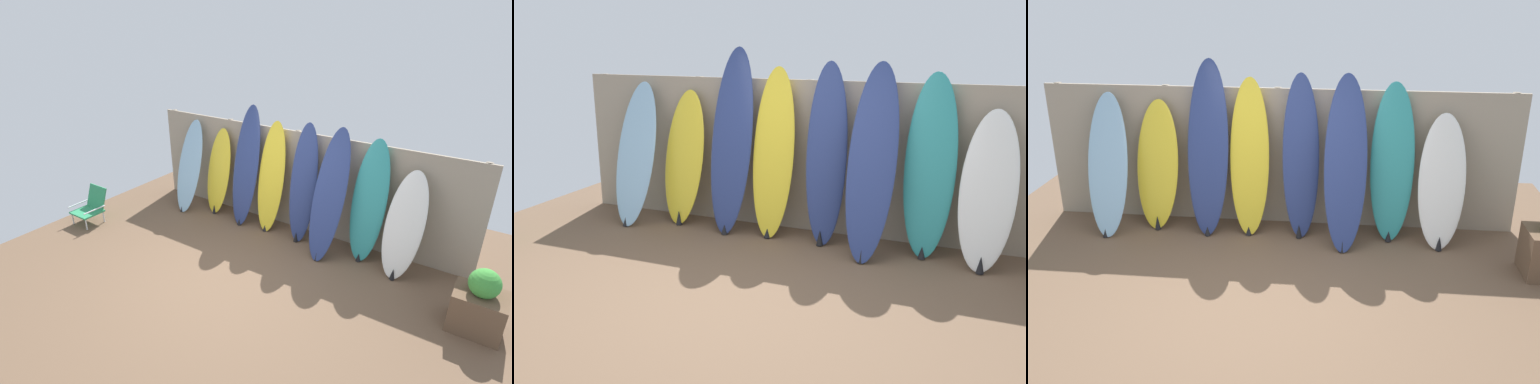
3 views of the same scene
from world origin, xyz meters
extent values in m
plane|color=brown|center=(0.00, 0.00, 0.00)|extent=(7.68, 7.68, 0.00)
cube|color=gray|center=(0.00, 2.00, 0.90)|extent=(6.08, 0.04, 1.80)
cylinder|color=gray|center=(-2.88, 2.04, 0.90)|extent=(0.10, 0.10, 1.80)
cylinder|color=gray|center=(-1.44, 2.04, 0.90)|extent=(0.10, 0.10, 1.80)
cylinder|color=gray|center=(0.00, 2.04, 0.90)|extent=(0.10, 0.10, 1.80)
cylinder|color=gray|center=(1.44, 2.04, 0.90)|extent=(0.10, 0.10, 1.80)
cylinder|color=gray|center=(2.88, 2.04, 0.90)|extent=(0.10, 0.10, 1.80)
ellipsoid|color=#8CB7D6|center=(-2.11, 1.55, 0.87)|extent=(0.58, 0.77, 1.74)
cone|color=black|center=(-2.11, 1.25, 0.06)|extent=(0.08, 0.08, 0.11)
ellipsoid|color=yellow|center=(-1.52, 1.73, 0.83)|extent=(0.62, 0.50, 1.66)
cone|color=black|center=(-1.52, 1.54, 0.10)|extent=(0.08, 0.08, 0.18)
ellipsoid|color=navy|center=(-0.84, 1.67, 1.09)|extent=(0.53, 0.57, 2.18)
cone|color=black|center=(-0.84, 1.43, 0.07)|extent=(0.08, 0.08, 0.12)
ellipsoid|color=yellow|center=(-0.32, 1.70, 0.98)|extent=(0.52, 0.49, 1.96)
cone|color=black|center=(-0.32, 1.51, 0.07)|extent=(0.08, 0.08, 0.11)
ellipsoid|color=navy|center=(0.33, 1.68, 1.02)|extent=(0.51, 0.49, 2.03)
cone|color=black|center=(0.33, 1.49, 0.10)|extent=(0.08, 0.08, 0.18)
ellipsoid|color=navy|center=(0.88, 1.49, 1.02)|extent=(0.53, 0.79, 2.04)
cone|color=black|center=(0.88, 1.16, 0.08)|extent=(0.08, 0.08, 0.14)
ellipsoid|color=teal|center=(1.44, 1.71, 0.97)|extent=(0.54, 0.48, 1.94)
cone|color=black|center=(1.44, 1.51, 0.08)|extent=(0.08, 0.08, 0.14)
ellipsoid|color=white|center=(2.03, 1.58, 0.80)|extent=(0.59, 0.63, 1.60)
cone|color=black|center=(2.03, 1.33, 0.10)|extent=(0.08, 0.08, 0.18)
camera|label=1|loc=(3.07, -3.84, 3.60)|focal=28.00mm
camera|label=2|loc=(2.08, -4.30, 2.27)|focal=40.00mm
camera|label=3|loc=(0.85, -4.98, 3.21)|focal=40.00mm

